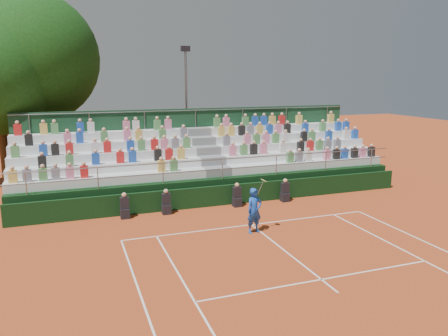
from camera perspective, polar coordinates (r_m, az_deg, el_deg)
name	(u,v)px	position (r m, az deg, el deg)	size (l,w,h in m)	color
ground	(252,225)	(18.88, 3.63, -7.41)	(90.00, 90.00, 0.00)	#AE441D
courtside_wall	(226,195)	(21.57, 0.27, -3.53)	(20.00, 0.15, 1.00)	black
line_officials	(206,200)	(20.81, -2.33, -4.19)	(8.41, 0.40, 1.19)	black
grandstand	(206,170)	(24.42, -2.32, -0.30)	(20.00, 5.20, 4.40)	black
tennis_player	(254,211)	(17.71, 3.98, -5.56)	(0.91, 0.56, 2.22)	#1746AD
tree_east	(33,58)	(28.81, -23.65, 13.00)	(7.64, 7.64, 11.12)	#382714
floodlight_mast	(186,99)	(29.70, -4.95, 9.00)	(0.60, 0.25, 8.20)	gray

